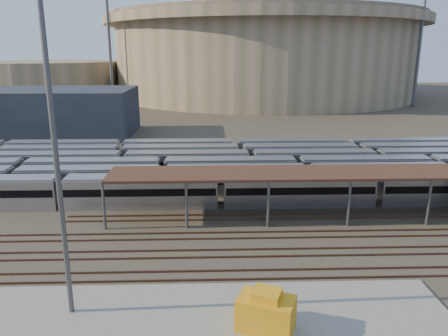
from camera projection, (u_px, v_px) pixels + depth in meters
ground at (181, 233)px, 44.89m from camera, size 420.00×420.00×0.00m
apron at (95, 320)px, 30.23m from camera, size 50.00×9.00×0.20m
subway_trains at (214, 168)px, 62.38m from camera, size 124.66×23.90×3.60m
inspection_shed at (382, 174)px, 48.14m from camera, size 60.30×6.00×5.30m
empty_tracks at (177, 254)px, 40.04m from camera, size 170.00×9.62×0.18m
stadium at (263, 54)px, 176.41m from camera, size 124.00×124.00×32.50m
secondary_arena at (44, 80)px, 166.53m from camera, size 56.00×56.00×14.00m
service_building at (36, 112)px, 95.51m from camera, size 42.00×20.00×10.00m
floodlight_0 at (109, 42)px, 144.62m from camera, size 4.00×1.00×38.40m
floodlight_2 at (420, 42)px, 138.17m from camera, size 4.00×1.00×38.40m
floodlight_3 at (180, 44)px, 193.49m from camera, size 4.00×1.00×38.40m
yard_light_pole at (56, 161)px, 28.20m from camera, size 0.82×0.36×21.95m
yellow_equipment at (266, 314)px, 28.83m from camera, size 4.26×3.50×2.29m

